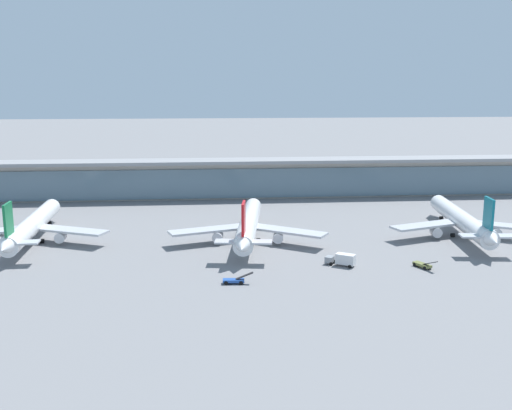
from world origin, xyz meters
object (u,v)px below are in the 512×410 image
object	(u,v)px
airliner_centre_stand	(249,224)
service_truck_under_wing_grey	(342,259)
airliner_right_stand	(462,220)
service_truck_near_nose_blue	(235,280)
service_truck_by_tail_olive	(423,265)
airliner_left_stand	(32,225)

from	to	relation	value
airliner_centre_stand	service_truck_under_wing_grey	bearing A→B (deg)	-49.74
airliner_right_stand	service_truck_near_nose_blue	bearing A→B (deg)	-152.04
airliner_centre_stand	airliner_right_stand	size ratio (longest dim) A/B	1.00
service_truck_by_tail_olive	airliner_centre_stand	bearing A→B (deg)	144.95
airliner_left_stand	service_truck_near_nose_blue	bearing A→B (deg)	-35.94
airliner_left_stand	service_truck_by_tail_olive	size ratio (longest dim) A/B	8.57
service_truck_under_wing_grey	service_truck_by_tail_olive	size ratio (longest dim) A/B	1.10
service_truck_near_nose_blue	service_truck_by_tail_olive	distance (m)	46.61
airliner_left_stand	airliner_right_stand	xyz separation A→B (m)	(122.95, -3.64, 0.00)
airliner_left_stand	service_truck_near_nose_blue	world-z (taller)	airliner_left_stand
service_truck_under_wing_grey	airliner_left_stand	bearing A→B (deg)	160.50
service_truck_near_nose_blue	service_truck_by_tail_olive	bearing A→B (deg)	9.34
service_truck_near_nose_blue	service_truck_by_tail_olive	size ratio (longest dim) A/B	1.02
airliner_left_stand	service_truck_by_tail_olive	world-z (taller)	airliner_left_stand
service_truck_near_nose_blue	service_truck_under_wing_grey	xyz separation A→B (m)	(26.89, 10.82, 0.88)
airliner_centre_stand	service_truck_near_nose_blue	world-z (taller)	airliner_centre_stand
airliner_centre_stand	airliner_left_stand	bearing A→B (deg)	176.26
service_truck_near_nose_blue	service_truck_under_wing_grey	world-z (taller)	service_truck_under_wing_grey
airliner_right_stand	service_truck_under_wing_grey	distance (m)	48.45
airliner_right_stand	service_truck_near_nose_blue	distance (m)	77.18
service_truck_near_nose_blue	airliner_left_stand	bearing A→B (deg)	144.06
airliner_centre_stand	service_truck_by_tail_olive	world-z (taller)	airliner_centre_stand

